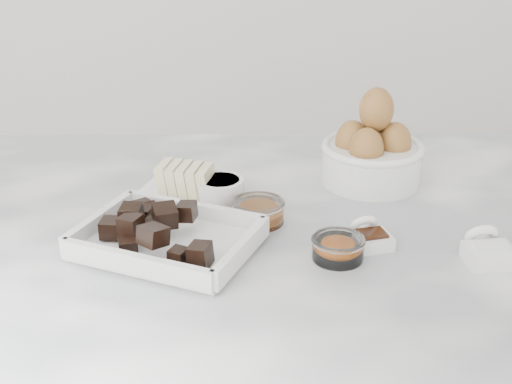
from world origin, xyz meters
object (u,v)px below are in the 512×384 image
sugar_ramekin (220,191)px  zest_bowl (338,247)px  egg_bowl (372,152)px  salt_spoon (488,250)px  vanilla_spoon (369,236)px  butter_plate (183,188)px  honey_bowl (258,211)px  chocolate_dish (167,233)px

sugar_ramekin → zest_bowl: size_ratio=1.01×
egg_bowl → salt_spoon: size_ratio=2.07×
vanilla_spoon → sugar_ramekin: bearing=147.7°
butter_plate → honey_bowl: size_ratio=2.30×
egg_bowl → vanilla_spoon: 0.23m
honey_bowl → vanilla_spoon: bearing=-25.8°
honey_bowl → zest_bowl: 0.15m
chocolate_dish → salt_spoon: bearing=-4.6°
chocolate_dish → butter_plate: same height
sugar_ramekin → vanilla_spoon: sugar_ramekin is taller
butter_plate → honey_bowl: bearing=-33.1°
zest_bowl → honey_bowl: bearing=133.4°
sugar_ramekin → egg_bowl: (0.25, 0.09, 0.03)m
egg_bowl → honey_bowl: size_ratio=2.13×
chocolate_dish → honey_bowl: (0.13, 0.08, -0.01)m
chocolate_dish → honey_bowl: chocolate_dish is taller
honey_bowl → salt_spoon: (0.30, -0.12, -0.00)m
chocolate_dish → sugar_ramekin: bearing=64.5°
butter_plate → sugar_ramekin: size_ratio=2.49×
butter_plate → vanilla_spoon: butter_plate is taller
chocolate_dish → salt_spoon: 0.43m
zest_bowl → salt_spoon: size_ratio=0.89×
sugar_ramekin → honey_bowl: sugar_ramekin is taller
sugar_ramekin → egg_bowl: size_ratio=0.43×
butter_plate → egg_bowl: egg_bowl is taller
chocolate_dish → salt_spoon: chocolate_dish is taller
sugar_ramekin → vanilla_spoon: size_ratio=0.98×
butter_plate → zest_bowl: (0.22, -0.19, -0.01)m
honey_bowl → vanilla_spoon: (0.15, -0.07, -0.00)m
egg_bowl → zest_bowl: egg_bowl is taller
chocolate_dish → honey_bowl: 0.15m
egg_bowl → vanilla_spoon: size_ratio=2.25×
honey_bowl → butter_plate: bearing=146.9°
sugar_ramekin → honey_bowl: (0.06, -0.06, -0.01)m
salt_spoon → zest_bowl: bearing=178.2°
vanilla_spoon → salt_spoon: 0.16m
butter_plate → sugar_ramekin: (0.06, -0.02, 0.00)m
vanilla_spoon → butter_plate: bearing=150.9°
sugar_ramekin → honey_bowl: size_ratio=0.92×
butter_plate → honey_bowl: butter_plate is taller
sugar_ramekin → honey_bowl: bearing=-45.5°
butter_plate → salt_spoon: butter_plate is taller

